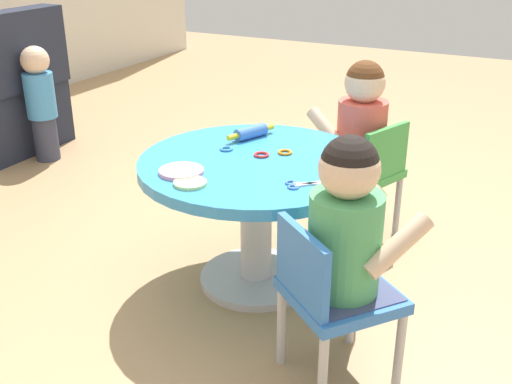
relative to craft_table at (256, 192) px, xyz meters
name	(u,v)px	position (x,y,z in m)	size (l,w,h in m)	color
ground_plane	(256,281)	(0.00, 0.00, -0.39)	(10.00, 10.00, 0.00)	tan
craft_table	(256,192)	(0.00, 0.00, 0.00)	(0.86, 0.86, 0.51)	silver
child_chair_left	(331,295)	(-0.41, -0.46, -0.08)	(0.42, 0.42, 0.54)	#B7B7BC
seated_child_left	(347,223)	(-0.38, -0.48, 0.15)	(0.44, 0.43, 0.51)	#3F4772
child_chair_right	(365,173)	(0.56, -0.24, -0.08)	(0.38, 0.38, 0.54)	#B7B7BC
seated_child_right	(361,121)	(0.58, -0.21, 0.15)	(0.37, 0.42, 0.51)	#3F4772
toddler_standing	(41,100)	(0.65, 1.74, -0.03)	(0.17, 0.17, 0.67)	#33384C
rolling_pin	(251,132)	(0.21, 0.13, 0.15)	(0.22, 0.11, 0.05)	#3F72CC
craft_scissors	(300,185)	(-0.15, -0.24, 0.13)	(0.12, 0.14, 0.01)	silver
playdough_blob_0	(190,183)	(-0.31, 0.09, 0.13)	(0.11, 0.11, 0.01)	#B2E58C
playdough_blob_1	(181,171)	(-0.24, 0.17, 0.13)	(0.15, 0.15, 0.01)	pink
cookie_cutter_0	(261,155)	(0.04, 0.00, 0.13)	(0.06, 0.06, 0.01)	red
cookie_cutter_1	(285,152)	(0.11, -0.07, 0.13)	(0.05, 0.05, 0.01)	orange
cookie_cutter_2	(226,149)	(0.04, 0.15, 0.13)	(0.05, 0.05, 0.01)	#3F99D8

